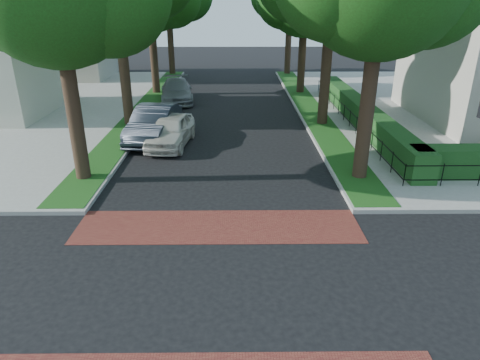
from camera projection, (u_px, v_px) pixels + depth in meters
name	position (u px, v px, depth m)	size (l,w,h in m)	color
ground	(214.00, 289.00, 10.68)	(120.00, 120.00, 0.00)	black
crosswalk_far	(218.00, 226.00, 13.63)	(9.00, 2.20, 0.01)	maroon
grass_strip_ne	(309.00, 107.00, 28.27)	(1.60, 29.80, 0.02)	#1C4B15
grass_strip_nw	(145.00, 107.00, 28.17)	(1.60, 29.80, 0.02)	#1C4B15
hedge_main_road	(361.00, 113.00, 24.28)	(1.00, 18.00, 1.20)	#153F19
fence_main_road	(347.00, 115.00, 24.33)	(0.06, 18.00, 0.90)	black
house_left_far	(56.00, 20.00, 38.06)	(10.00, 9.00, 10.14)	#B7B2A4
parked_car_front	(171.00, 130.00, 20.96)	(1.80, 4.48, 1.53)	silver
parked_car_middle	(154.00, 123.00, 21.76)	(1.82, 5.23, 1.72)	#1E252D
parked_car_rear	(177.00, 91.00, 30.10)	(2.13, 5.24, 1.52)	gray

